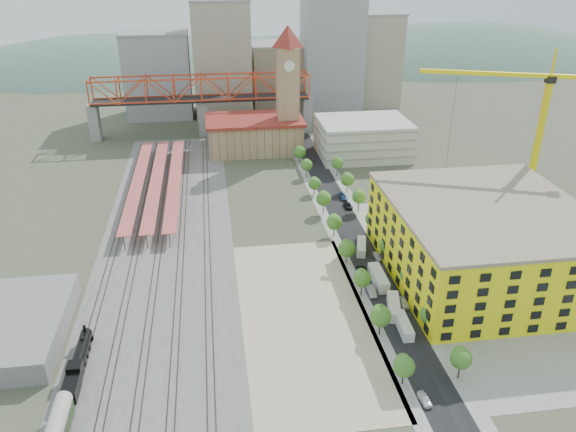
{
  "coord_description": "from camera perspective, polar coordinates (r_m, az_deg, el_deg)",
  "views": [
    {
      "loc": [
        -22.08,
        -132.05,
        74.14
      ],
      "look_at": [
        -3.39,
        -0.77,
        10.0
      ],
      "focal_mm": 35.0,
      "sensor_mm": 36.0,
      "label": 1
    }
  ],
  "objects": [
    {
      "name": "station_hall",
      "position": [
        225.08,
        -3.41,
        8.32
      ],
      "size": [
        38.0,
        24.0,
        13.1
      ],
      "color": "tan",
      "rests_on": "ground"
    },
    {
      "name": "rail_tracks",
      "position": [
        167.59,
        -12.63,
        -1.06
      ],
      "size": [
        26.56,
        160.0,
        0.18
      ],
      "color": "#382B23",
      "rests_on": "ground"
    },
    {
      "name": "car_6",
      "position": [
        176.32,
        6.13,
        1.03
      ],
      "size": [
        2.21,
        4.73,
        1.31
      ],
      "primitive_type": "imported",
      "rotation": [
        0.0,
        0.0,
        0.01
      ],
      "color": "black",
      "rests_on": "ground"
    },
    {
      "name": "locomotive",
      "position": [
        118.46,
        -20.49,
        -13.73
      ],
      "size": [
        2.64,
        20.34,
        5.08
      ],
      "color": "black",
      "rests_on": "ground"
    },
    {
      "name": "site_trailer_a",
      "position": [
        123.97,
        11.67,
        -10.86
      ],
      "size": [
        2.74,
        8.81,
        2.38
      ],
      "primitive_type": "cube",
      "rotation": [
        0.0,
        0.0,
        -0.05
      ],
      "color": "silver",
      "rests_on": "ground"
    },
    {
      "name": "truss_bridge",
      "position": [
        243.43,
        -8.78,
        12.39
      ],
      "size": [
        94.0,
        9.6,
        25.6
      ],
      "color": "gray",
      "rests_on": "ground"
    },
    {
      "name": "car_3",
      "position": [
        166.89,
        4.88,
        -0.38
      ],
      "size": [
        2.21,
        5.07,
        1.45
      ],
      "primitive_type": "imported",
      "rotation": [
        0.0,
        0.0,
        0.03
      ],
      "color": "navy",
      "rests_on": "ground"
    },
    {
      "name": "car_2",
      "position": [
        141.46,
        7.52,
        -5.69
      ],
      "size": [
        3.26,
        5.75,
        1.51
      ],
      "primitive_type": "imported",
      "rotation": [
        0.0,
        0.0,
        -0.14
      ],
      "color": "black",
      "rests_on": "ground"
    },
    {
      "name": "car_4",
      "position": [
        131.84,
        11.66,
        -8.62
      ],
      "size": [
        1.79,
        4.45,
        1.52
      ],
      "primitive_type": "imported",
      "rotation": [
        0.0,
        0.0,
        -0.0
      ],
      "color": "white",
      "rests_on": "ground"
    },
    {
      "name": "street_trees",
      "position": [
        160.4,
        6.58,
        -1.9
      ],
      "size": [
        15.4,
        124.4,
        8.0
      ],
      "color": "#3E6E21",
      "rests_on": "ground"
    },
    {
      "name": "car_5",
      "position": [
        149.1,
        9.02,
        -4.07
      ],
      "size": [
        1.56,
        4.03,
        1.31
      ],
      "primitive_type": "imported",
      "rotation": [
        0.0,
        0.0,
        0.05
      ],
      "color": "#949499",
      "rests_on": "ground"
    },
    {
      "name": "warehouse",
      "position": [
        132.2,
        -26.4,
        -10.1
      ],
      "size": [
        22.0,
        32.0,
        5.0
      ],
      "primitive_type": "cube",
      "color": "gray",
      "rests_on": "ground"
    },
    {
      "name": "car_1",
      "position": [
        134.52,
        8.46,
        -7.54
      ],
      "size": [
        1.89,
        4.94,
        1.61
      ],
      "primitive_type": "imported",
      "rotation": [
        0.0,
        0.0,
        -0.04
      ],
      "color": "#99989D",
      "rests_on": "ground"
    },
    {
      "name": "parking_garage",
      "position": [
        220.69,
        7.63,
        7.87
      ],
      "size": [
        34.0,
        26.0,
        14.0
      ],
      "primitive_type": "cube",
      "color": "silver",
      "rests_on": "ground"
    },
    {
      "name": "dirt_lot",
      "position": [
        126.21,
        1.72,
        -10.16
      ],
      "size": [
        28.0,
        67.0,
        0.06
      ],
      "primitive_type": "cube",
      "color": "tan",
      "rests_on": "ground"
    },
    {
      "name": "sidewalk_east",
      "position": [
        170.34,
        7.56,
        -0.22
      ],
      "size": [
        3.0,
        170.0,
        0.04
      ],
      "primitive_type": "cube",
      "color": "gray",
      "rests_on": "ground"
    },
    {
      "name": "car_0",
      "position": [
        108.72,
        13.72,
        -17.63
      ],
      "size": [
        1.91,
        4.05,
        1.34
      ],
      "primitive_type": "imported",
      "rotation": [
        0.0,
        0.0,
        0.09
      ],
      "color": "white",
      "rests_on": "ground"
    },
    {
      "name": "skyline",
      "position": [
        280.68,
        -1.99,
        15.26
      ],
      "size": [
        133.0,
        46.0,
        60.0
      ],
      "color": "#9EA0A3",
      "rests_on": "ground"
    },
    {
      "name": "ground",
      "position": [
        153.04,
        1.22,
        -3.17
      ],
      "size": [
        400.0,
        400.0,
        0.0
      ],
      "primitive_type": "plane",
      "color": "#474C38",
      "rests_on": "ground"
    },
    {
      "name": "sidewalk_west",
      "position": [
        167.86,
        3.94,
        -0.45
      ],
      "size": [
        3.0,
        170.0,
        0.04
      ],
      "primitive_type": "cube",
      "color": "gray",
      "rests_on": "ground"
    },
    {
      "name": "site_trailer_d",
      "position": [
        151.94,
        7.46,
        -3.12
      ],
      "size": [
        4.52,
        9.05,
        2.39
      ],
      "primitive_type": "cube",
      "rotation": [
        0.0,
        0.0,
        -0.27
      ],
      "color": "silver",
      "rests_on": "ground"
    },
    {
      "name": "construction_building",
      "position": [
        144.4,
        19.28,
        -2.39
      ],
      "size": [
        44.6,
        50.6,
        18.8
      ],
      "color": "#FFFB15",
      "rests_on": "ground"
    },
    {
      "name": "ballast_strip",
      "position": [
        167.49,
        -12.02,
        -1.06
      ],
      "size": [
        36.0,
        165.0,
        0.06
      ],
      "primitive_type": "cube",
      "color": "#605E59",
      "rests_on": "ground"
    },
    {
      "name": "clock_tower",
      "position": [
        218.94,
        -0.03,
        13.83
      ],
      "size": [
        12.0,
        12.0,
        52.0
      ],
      "color": "tan",
      "rests_on": "ground"
    },
    {
      "name": "site_trailer_c",
      "position": [
        138.49,
        9.18,
        -6.23
      ],
      "size": [
        2.89,
        10.48,
        2.86
      ],
      "primitive_type": "cube",
      "rotation": [
        0.0,
        0.0,
        -0.01
      ],
      "color": "silver",
      "rests_on": "ground"
    },
    {
      "name": "site_trailer_b",
      "position": [
        129.09,
        10.7,
        -9.06
      ],
      "size": [
        4.56,
        9.74,
        2.58
      ],
      "primitive_type": "cube",
      "rotation": [
        0.0,
        0.0,
        -0.23
      ],
      "color": "silver",
      "rests_on": "ground"
    },
    {
      "name": "street_asphalt",
      "position": [
        169.01,
        5.76,
        -0.33
      ],
      "size": [
        12.0,
        170.0,
        0.06
      ],
      "primitive_type": "cube",
      "color": "black",
      "rests_on": "ground"
    },
    {
      "name": "car_7",
      "position": [
        182.35,
        5.62,
        1.94
      ],
      "size": [
        2.17,
        4.99,
        1.43
      ],
      "primitive_type": "imported",
      "rotation": [
        0.0,
        0.0,
        0.03
      ],
      "color": "navy",
      "rests_on": "ground"
    },
    {
      "name": "platform_canopies",
      "position": [
        191.38,
        -13.22,
        3.6
      ],
      "size": [
        16.0,
        80.0,
        4.12
      ],
      "color": "#D15054",
      "rests_on": "ground"
    },
    {
      "name": "construction_pad",
      "position": [
        150.16,
        19.79,
        -5.46
      ],
      "size": [
        50.0,
        90.0,
        0.06
      ],
      "primitive_type": "cube",
      "color": "gray",
      "rests_on": "ground"
    },
    {
      "name": "distant_hills",
      "position": [
        426.45,
        1.54,
        4.68
      ],
      "size": [
        647.0,
        264.0,
        227.0
      ],
      "color": "#4C6B59",
      "rests_on": "ground"
    },
    {
      "name": "tower_crane",
      "position": [
        171.76,
        23.4,
        9.07
      ],
      "size": [
        44.39,
        17.56,
        49.81
      ],
      "color": "yellow",
      "rests_on": "ground"
    }
  ]
}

